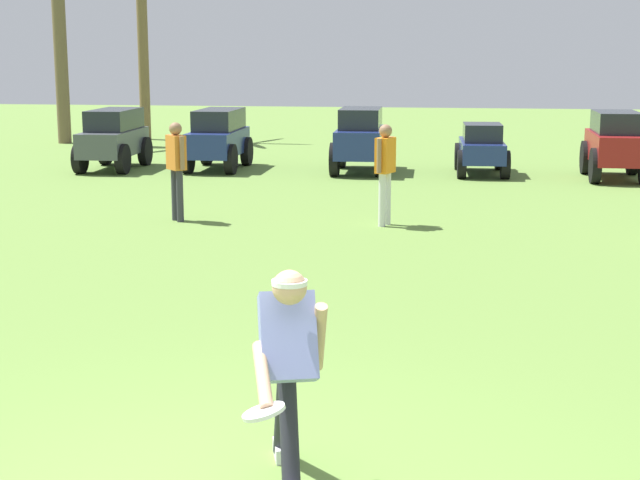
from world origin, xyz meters
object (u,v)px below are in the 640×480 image
parked_car_slot_a (114,137)px  palm_tree_left_of_centre (142,7)px  frisbee_thrower (288,363)px  parked_car_slot_b (218,137)px  teammate_near_sideline (176,162)px  parked_car_slot_d (482,148)px  parked_car_slot_c (360,138)px  frisbee_in_flight (264,412)px  teammate_deep (385,165)px  parked_car_slot_e (615,143)px

parked_car_slot_a → palm_tree_left_of_centre: bearing=102.5°
frisbee_thrower → parked_car_slot_b: bearing=105.4°
teammate_near_sideline → parked_car_slot_b: size_ratio=0.65×
frisbee_thrower → teammate_near_sideline: 9.75m
palm_tree_left_of_centre → parked_car_slot_d: bearing=-35.3°
parked_car_slot_c → parked_car_slot_d: size_ratio=1.06×
parked_car_slot_d → palm_tree_left_of_centre: size_ratio=0.35×
parked_car_slot_a → parked_car_slot_d: (8.20, 0.23, -0.16)m
frisbee_in_flight → teammate_near_sideline: size_ratio=0.16×
frisbee_thrower → teammate_near_sideline: (-3.38, 9.15, 0.15)m
parked_car_slot_d → parked_car_slot_c: bearing=179.7°
parked_car_slot_d → palm_tree_left_of_centre: 12.43m
teammate_deep → palm_tree_left_of_centre: size_ratio=0.24×
teammate_near_sideline → parked_car_slot_b: (-0.98, 6.68, -0.22)m
teammate_near_sideline → parked_car_slot_e: size_ratio=0.66×
teammate_deep → parked_car_slot_d: (1.60, 6.53, -0.38)m
teammate_deep → parked_car_slot_d: size_ratio=0.70×
parked_car_slot_a → teammate_near_sideline: bearing=-62.4°
palm_tree_left_of_centre → teammate_near_sideline: bearing=-70.0°
parked_car_slot_b → parked_car_slot_e: (8.59, -0.48, 0.02)m
teammate_near_sideline → parked_car_slot_c: (2.24, 6.60, -0.20)m
teammate_deep → parked_car_slot_e: teammate_deep is taller
parked_car_slot_c → teammate_near_sideline: bearing=-108.7°
parked_car_slot_b → frisbee_thrower: bearing=-74.6°
parked_car_slot_b → parked_car_slot_d: parked_car_slot_b is taller
frisbee_in_flight → parked_car_slot_e: parked_car_slot_e is taller
teammate_deep → parked_car_slot_e: bearing=54.8°
palm_tree_left_of_centre → parked_car_slot_c: bearing=-44.0°
teammate_deep → parked_car_slot_a: (-6.60, 6.30, -0.22)m
parked_car_slot_c → parked_car_slot_d: (2.64, -0.01, -0.18)m
teammate_deep → parked_car_slot_d: 6.73m
parked_car_slot_a → parked_car_slot_c: size_ratio=1.02×
parked_car_slot_d → frisbee_thrower: bearing=-95.4°
parked_car_slot_c → parked_car_slot_e: 5.39m
frisbee_in_flight → parked_car_slot_c: (-1.11, 16.36, 0.03)m
frisbee_thrower → teammate_near_sideline: bearing=110.3°
frisbee_in_flight → palm_tree_left_of_centre: (-8.26, 23.27, 3.14)m
teammate_near_sideline → parked_car_slot_b: teammate_near_sideline is taller
frisbee_in_flight → parked_car_slot_b: bearing=104.8°
teammate_deep → parked_car_slot_c: teammate_deep is taller
parked_car_slot_a → palm_tree_left_of_centre: size_ratio=0.38×
teammate_deep → palm_tree_left_of_centre: 16.01m
teammate_near_sideline → parked_car_slot_a: bearing=117.6°
parked_car_slot_a → parked_car_slot_e: parked_car_slot_e is taller
frisbee_thrower → parked_car_slot_b: 16.41m
frisbee_thrower → teammate_deep: bearing=90.6°
frisbee_in_flight → teammate_deep: teammate_deep is taller
teammate_deep → parked_car_slot_b: teammate_deep is taller
parked_car_slot_c → parked_car_slot_d: parked_car_slot_c is taller
frisbee_in_flight → parked_car_slot_d: size_ratio=0.11×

